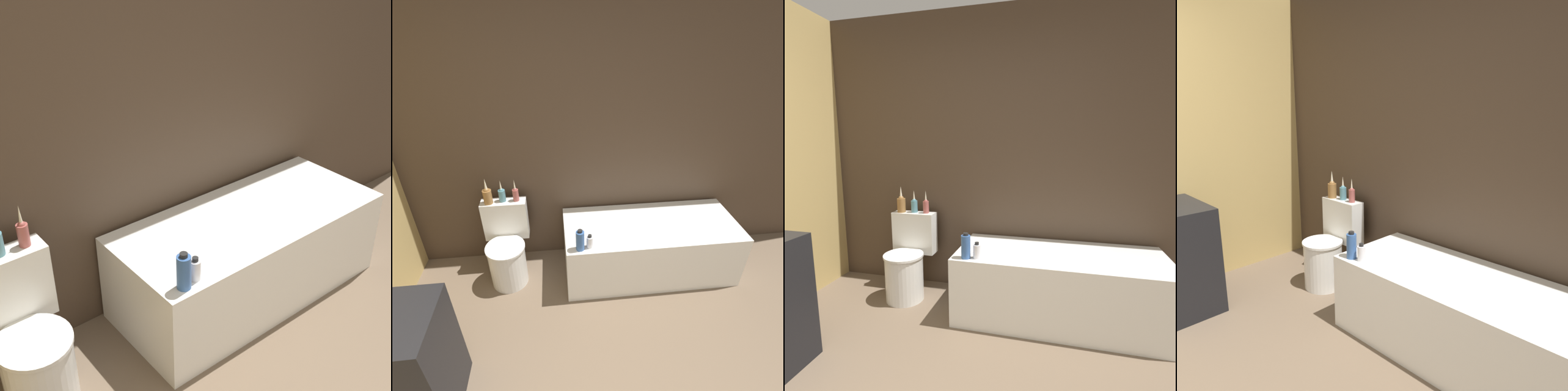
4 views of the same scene
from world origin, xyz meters
The scene contains 6 objects.
wall_back_tiled centered at (0.00, 2.32, 1.30)m, with size 6.40×0.06×2.60m.
bathtub centered at (0.75, 1.92, 0.28)m, with size 1.63×0.70×0.56m.
toilet centered at (-0.61, 1.97, 0.33)m, with size 0.41×0.49×0.77m.
vase_bronze centered at (-0.49, 2.14, 0.84)m, with size 0.05×0.05×0.22m.
shampoo_bottle_tall centered at (0.05, 1.64, 0.65)m, with size 0.07×0.07×0.20m.
shampoo_bottle_short centered at (0.13, 1.66, 0.61)m, with size 0.06×0.06×0.13m.
Camera 1 is at (-1.18, 0.02, 2.22)m, focal length 50.00 mm.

